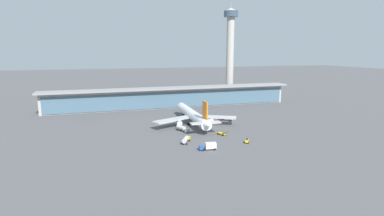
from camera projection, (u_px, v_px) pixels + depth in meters
The scene contains 10 objects.
ground_plane at pixel (202, 128), 165.71m from camera, with size 1200.00×1200.00×0.00m, color #515154.
airliner_on_stand at pixel (193, 115), 172.68m from camera, with size 48.28×62.76×16.72m.
service_truck_near_nose_grey at pixel (182, 128), 157.71m from camera, with size 5.38×8.80×2.95m.
service_truck_under_wing_red at pixel (226, 118), 181.86m from camera, with size 7.14×8.11×2.95m.
service_truck_mid_apron_blue at pixel (209, 146), 128.26m from camera, with size 7.50×3.08×3.10m.
service_truck_by_tail_yellow at pixel (222, 133), 151.12m from camera, with size 3.88×6.80×2.70m.
service_truck_on_taxiway_yellow at pixel (186, 139), 138.10m from camera, with size 6.15×8.61×2.95m.
service_truck_at_far_stand_yellow at pixel (247, 141), 138.09m from camera, with size 2.95×3.33×2.05m.
terminal_building at pixel (173, 97), 224.25m from camera, with size 183.60×12.80×15.20m.
control_tower at pixel (230, 47), 261.82m from camera, with size 12.00×12.00×81.95m.
Camera 1 is at (-54.46, -151.50, 41.11)m, focal length 28.44 mm.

